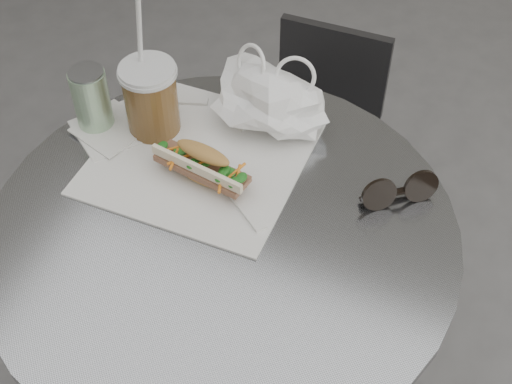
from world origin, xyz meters
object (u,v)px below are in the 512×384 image
at_px(cafe_table, 227,318).
at_px(sunglasses, 399,191).
at_px(banh_mi, 203,165).
at_px(chair_far, 311,171).
at_px(iced_coffee, 151,98).
at_px(drink_can, 92,100).

height_order(cafe_table, sunglasses, sunglasses).
bearing_deg(banh_mi, cafe_table, -39.12).
relative_size(chair_far, sunglasses, 5.57).
relative_size(iced_coffee, sunglasses, 2.53).
relative_size(chair_far, banh_mi, 3.06).
relative_size(banh_mi, iced_coffee, 0.72).
xyz_separation_m(cafe_table, drink_can, (-0.31, 0.12, 0.34)).
xyz_separation_m(cafe_table, sunglasses, (0.24, 0.17, 0.30)).
bearing_deg(iced_coffee, cafe_table, -36.25).
distance_m(banh_mi, sunglasses, 0.32).
distance_m(cafe_table, iced_coffee, 0.43).
bearing_deg(chair_far, cafe_table, 91.94).
relative_size(banh_mi, sunglasses, 1.82).
bearing_deg(sunglasses, cafe_table, 175.73).
xyz_separation_m(cafe_table, chair_far, (-0.05, 0.58, -0.17)).
distance_m(chair_far, drink_can, 0.74).
xyz_separation_m(chair_far, sunglasses, (0.29, -0.41, 0.47)).
bearing_deg(sunglasses, chair_far, 85.67).
distance_m(chair_far, banh_mi, 0.70).
bearing_deg(chair_far, sunglasses, 122.13).
bearing_deg(iced_coffee, banh_mi, -29.18).
relative_size(sunglasses, drink_can, 0.95).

